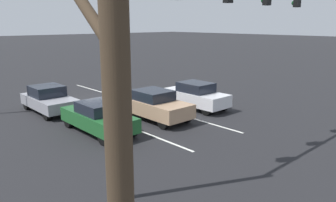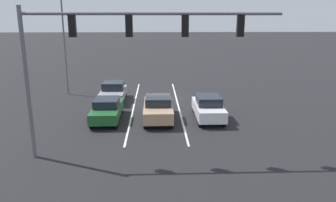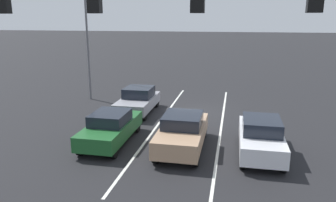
{
  "view_description": "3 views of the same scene",
  "coord_description": "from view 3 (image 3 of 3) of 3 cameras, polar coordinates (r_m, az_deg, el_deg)",
  "views": [
    {
      "loc": [
        10.79,
        18.97,
        5.08
      ],
      "look_at": [
        0.94,
        8.17,
        1.57
      ],
      "focal_mm": 35.0,
      "sensor_mm": 36.0,
      "label": 1
    },
    {
      "loc": [
        0.03,
        26.6,
        6.65
      ],
      "look_at": [
        -0.81,
        5.03,
        1.07
      ],
      "focal_mm": 35.0,
      "sensor_mm": 36.0,
      "label": 2
    },
    {
      "loc": [
        -2.22,
        19.32,
        5.65
      ],
      "look_at": [
        0.59,
        5.53,
        2.06
      ],
      "focal_mm": 35.0,
      "sensor_mm": 36.0,
      "label": 3
    }
  ],
  "objects": [
    {
      "name": "ground_plane",
      "position": [
        20.25,
        4.77,
        -1.95
      ],
      "size": [
        240.0,
        240.0,
        0.0
      ],
      "primitive_type": "plane",
      "color": "black"
    },
    {
      "name": "car_white_leftlane_front",
      "position": [
        14.41,
        15.86,
        -5.96
      ],
      "size": [
        1.74,
        4.23,
        1.58
      ],
      "color": "silver",
      "rests_on": "ground_plane"
    },
    {
      "name": "car_tan_midlane_front",
      "position": [
        14.46,
        2.52,
        -5.33
      ],
      "size": [
        1.86,
        4.46,
        1.57
      ],
      "color": "tan",
      "rests_on": "ground_plane"
    },
    {
      "name": "street_lamp_right_shoulder",
      "position": [
        23.34,
        -13.6,
        12.89
      ],
      "size": [
        1.9,
        0.24,
        9.21
      ],
      "color": "slate",
      "rests_on": "ground_plane"
    },
    {
      "name": "car_darkgreen_rightlane_front",
      "position": [
        15.38,
        -9.92,
        -4.53
      ],
      "size": [
        1.74,
        4.38,
        1.47
      ],
      "color": "#1E5928",
      "rests_on": "ground_plane"
    },
    {
      "name": "lane_stripe_left_divider",
      "position": [
        17.96,
        9.3,
        -4.22
      ],
      "size": [
        0.12,
        16.55,
        0.01
      ],
      "primitive_type": "cube",
      "color": "silver",
      "rests_on": "ground_plane"
    },
    {
      "name": "lane_stripe_center_divider",
      "position": [
        18.37,
        -1.37,
        -3.6
      ],
      "size": [
        0.12,
        16.55,
        0.01
      ],
      "primitive_type": "cube",
      "color": "silver",
      "rests_on": "ground_plane"
    },
    {
      "name": "car_gray_rightlane_second",
      "position": [
        20.1,
        -5.23,
        0.14
      ],
      "size": [
        1.88,
        4.1,
        1.52
      ],
      "color": "gray",
      "rests_on": "ground_plane"
    },
    {
      "name": "traffic_signal_gantry",
      "position": [
        8.82,
        -17.06,
        12.75
      ],
      "size": [
        11.76,
        0.37,
        7.14
      ],
      "color": "slate",
      "rests_on": "ground_plane"
    }
  ]
}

